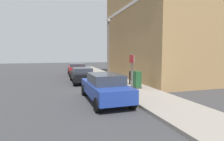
{
  "coord_description": "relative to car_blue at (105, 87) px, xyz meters",
  "views": [
    {
      "loc": [
        -3.17,
        -12.06,
        2.49
      ],
      "look_at": [
        0.98,
        1.38,
        1.2
      ],
      "focal_mm": 29.52,
      "sensor_mm": 36.0,
      "label": 1
    }
  ],
  "objects": [
    {
      "name": "sidewalk",
      "position": [
        2.57,
        8.93,
        -0.69
      ],
      "size": [
        2.72,
        30.0,
        0.15
      ],
      "primitive_type": "cube",
      "color": "gray",
      "rests_on": "ground"
    },
    {
      "name": "ground",
      "position": [
        0.73,
        2.93,
        -0.76
      ],
      "size": [
        80.0,
        80.0,
        0.0
      ],
      "primitive_type": "plane",
      "color": "#38383A"
    },
    {
      "name": "car_black",
      "position": [
        -0.25,
        6.67,
        -0.08
      ],
      "size": [
        1.85,
        4.28,
        1.28
      ],
      "rotation": [
        0.0,
        0.0,
        1.57
      ],
      "color": "black",
      "rests_on": "ground"
    },
    {
      "name": "bollard_near_cabinet",
      "position": [
        2.97,
        3.76,
        -0.06
      ],
      "size": [
        0.14,
        0.14,
        1.04
      ],
      "color": "black",
      "rests_on": "sidewalk"
    },
    {
      "name": "car_blue",
      "position": [
        0.0,
        0.0,
        0.0
      ],
      "size": [
        1.91,
        4.49,
        1.46
      ],
      "rotation": [
        0.0,
        0.0,
        1.59
      ],
      "color": "navy",
      "rests_on": "ground"
    },
    {
      "name": "lamppost",
      "position": [
        2.74,
        8.8,
        2.54
      ],
      "size": [
        0.2,
        0.44,
        5.72
      ],
      "color": "#59595B",
      "rests_on": "sidewalk"
    },
    {
      "name": "utility_cabinet",
      "position": [
        2.87,
        2.25,
        -0.08
      ],
      "size": [
        0.46,
        0.61,
        1.15
      ],
      "color": "#1E4C28",
      "rests_on": "sidewalk"
    },
    {
      "name": "car_red",
      "position": [
        -0.06,
        12.26,
        -0.03
      ],
      "size": [
        2.04,
        4.18,
        1.35
      ],
      "rotation": [
        0.0,
        0.0,
        1.55
      ],
      "color": "maroon",
      "rests_on": "ground"
    },
    {
      "name": "corner_building",
      "position": [
        7.91,
        7.26,
        4.14
      ],
      "size": [
        8.05,
        12.65,
        9.8
      ],
      "color": "#9E7A4C",
      "rests_on": "ground"
    },
    {
      "name": "street_sign",
      "position": [
        1.63,
        0.29,
        0.9
      ],
      "size": [
        0.08,
        0.6,
        2.3
      ],
      "color": "#59595B",
      "rests_on": "sidewalk"
    }
  ]
}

